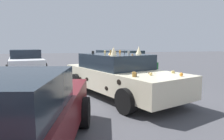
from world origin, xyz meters
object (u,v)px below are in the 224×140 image
(parked_sedan_behind_right, at_px, (117,64))
(parked_sedan_near_left, at_px, (26,61))
(art_car_decorated, at_px, (120,75))
(parked_sedan_far_right, at_px, (7,120))

(parked_sedan_behind_right, height_order, parked_sedan_near_left, parked_sedan_behind_right)
(art_car_decorated, distance_m, parked_sedan_near_left, 7.49)
(parked_sedan_behind_right, bearing_deg, art_car_decorated, 151.77)
(art_car_decorated, relative_size, parked_sedan_far_right, 1.09)
(art_car_decorated, height_order, parked_sedan_near_left, art_car_decorated)
(parked_sedan_far_right, bearing_deg, art_car_decorated, -24.65)
(art_car_decorated, relative_size, parked_sedan_behind_right, 1.09)
(art_car_decorated, bearing_deg, parked_sedan_far_right, -57.61)
(parked_sedan_far_right, height_order, parked_sedan_behind_right, parked_sedan_behind_right)
(art_car_decorated, bearing_deg, parked_sedan_behind_right, 145.89)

